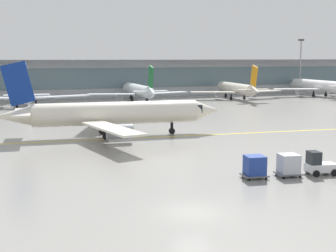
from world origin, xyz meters
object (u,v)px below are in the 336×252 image
gate_airplane_3 (138,90)px  cargo_dolly_lead (289,164)px  cargo_dolly_trailing (255,166)px  gate_airplane_5 (317,86)px  taxiing_regional_jet (114,114)px  gate_airplane_4 (236,89)px  apron_light_mast_1 (300,64)px  baggage_tug (319,165)px  gate_airplane_2 (26,93)px

gate_airplane_3 → cargo_dolly_lead: gate_airplane_3 is taller
cargo_dolly_trailing → gate_airplane_3: bearing=90.0°
gate_airplane_5 → cargo_dolly_trailing: bearing=142.2°
taxiing_regional_jet → gate_airplane_3: bearing=75.2°
gate_airplane_3 → cargo_dolly_lead: size_ratio=11.21×
gate_airplane_4 → cargo_dolly_trailing: size_ratio=11.15×
taxiing_regional_jet → apron_light_mast_1: apron_light_mast_1 is taller
gate_airplane_5 → taxiing_regional_jet: bearing=126.8°
gate_airplane_4 → baggage_tug: 74.47m
cargo_dolly_lead → cargo_dolly_trailing: 3.08m
gate_airplane_5 → cargo_dolly_trailing: gate_airplane_5 is taller
gate_airplane_4 → cargo_dolly_trailing: gate_airplane_4 is taller
apron_light_mast_1 → cargo_dolly_trailing: bearing=-127.2°
baggage_tug → cargo_dolly_lead: bearing=180.0°
baggage_tug → cargo_dolly_lead: baggage_tug is taller
cargo_dolly_trailing → apron_light_mast_1: size_ratio=0.15×
gate_airplane_3 → gate_airplane_5: (48.79, -1.21, 0.20)m
gate_airplane_4 → cargo_dolly_lead: gate_airplane_4 is taller
cargo_dolly_trailing → apron_light_mast_1: 99.67m
cargo_dolly_lead → gate_airplane_3: bearing=92.5°
cargo_dolly_trailing → gate_airplane_4: bearing=71.3°
cargo_dolly_lead → apron_light_mast_1: size_ratio=0.15×
cargo_dolly_lead → gate_airplane_4: bearing=73.5°
cargo_dolly_lead → taxiing_regional_jet: bearing=118.6°
cargo_dolly_trailing → gate_airplane_5: bearing=57.6°
gate_airplane_3 → apron_light_mast_1: (50.42, 8.91, 5.77)m
gate_airplane_5 → apron_light_mast_1: 11.67m
taxiing_regional_jet → cargo_dolly_trailing: size_ratio=12.80×
cargo_dolly_lead → cargo_dolly_trailing: same height
gate_airplane_4 → baggage_tug: (-28.12, -68.93, -1.65)m
cargo_dolly_trailing → cargo_dolly_lead: bearing=-0.0°
taxiing_regional_jet → apron_light_mast_1: size_ratio=1.93×
cargo_dolly_lead → gate_airplane_5: bearing=59.2°
gate_airplane_2 → baggage_tug: size_ratio=10.06×
gate_airplane_2 → cargo_dolly_trailing: gate_airplane_2 is taller
gate_airplane_4 → gate_airplane_5: 24.48m
gate_airplane_5 → cargo_dolly_trailing: size_ratio=12.12×
gate_airplane_3 → gate_airplane_4: bearing=-94.6°
baggage_tug → gate_airplane_4: bearing=75.6°
gate_airplane_5 → taxiing_regional_jet: 78.68m
baggage_tug → cargo_dolly_lead: 2.86m
gate_airplane_4 → taxiing_regional_jet: size_ratio=0.87×
gate_airplane_4 → gate_airplane_5: bearing=-82.9°
cargo_dolly_lead → apron_light_mast_1: bearing=62.2°
cargo_dolly_lead → gate_airplane_2: bearing=113.3°
gate_airplane_5 → apron_light_mast_1: size_ratio=1.82×
gate_airplane_3 → taxiing_regional_jet: (-16.14, -45.63, 0.35)m
gate_airplane_3 → gate_airplane_4: size_ratio=1.01×
gate_airplane_5 → apron_light_mast_1: (1.63, 10.13, 5.57)m
gate_airplane_2 → apron_light_mast_1: 76.87m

